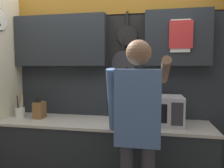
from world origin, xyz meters
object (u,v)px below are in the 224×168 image
Objects in this scene: microwave at (158,110)px; utensil_crock at (20,111)px; person at (138,122)px; knife_block at (39,110)px.

microwave is 1.63× the size of utensil_crock.
microwave is 0.59m from person.
microwave is 0.30× the size of person.
person is (1.50, -0.57, 0.08)m from utensil_crock.
knife_block is at bearing 179.97° from microwave.
utensil_crock is (-0.26, 0.00, -0.03)m from knife_block.
microwave is at bearing 72.50° from person.
knife_block is 1.37m from person.
utensil_crock is at bearing 179.95° from microwave.
knife_block is 0.16× the size of person.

